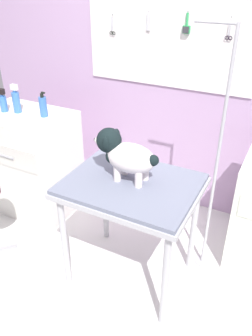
% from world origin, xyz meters
% --- Properties ---
extents(ground, '(4.40, 4.00, 0.04)m').
position_xyz_m(ground, '(0.00, 0.00, -0.02)').
color(ground, silver).
extents(rear_wall_panel, '(4.00, 0.11, 2.30)m').
position_xyz_m(rear_wall_panel, '(0.00, 1.28, 1.16)').
color(rear_wall_panel, '#B794BD').
rests_on(rear_wall_panel, ground).
extents(grooming_table, '(0.86, 0.67, 0.81)m').
position_xyz_m(grooming_table, '(0.13, 0.18, 0.72)').
color(grooming_table, '#B7B7BC').
rests_on(grooming_table, ground).
extents(grooming_arm, '(0.30, 0.11, 1.74)m').
position_xyz_m(grooming_arm, '(0.57, 0.54, 0.82)').
color(grooming_arm, '#B7B7BC').
rests_on(grooming_arm, ground).
extents(dog, '(0.45, 0.21, 0.32)m').
position_xyz_m(dog, '(0.07, 0.21, 0.98)').
color(dog, white).
rests_on(dog, grooming_table).
extents(counter_left, '(0.80, 0.58, 0.93)m').
position_xyz_m(counter_left, '(-1.08, 0.55, 0.46)').
color(counter_left, silver).
rests_on(counter_left, ground).
extents(spray_bottle_short, '(0.06, 0.06, 0.20)m').
position_xyz_m(spray_bottle_short, '(-1.25, 0.53, 1.01)').
color(spray_bottle_short, '#3A74C3').
rests_on(spray_bottle_short, counter_left).
extents(spray_bottle_tall, '(0.06, 0.06, 0.21)m').
position_xyz_m(spray_bottle_tall, '(-0.88, 0.59, 1.01)').
color(spray_bottle_tall, '#376CBC').
rests_on(spray_bottle_tall, counter_left).
extents(shampoo_bottle, '(0.06, 0.06, 0.24)m').
position_xyz_m(shampoo_bottle, '(-1.13, 0.56, 1.03)').
color(shampoo_bottle, '#3C74C0').
rests_on(shampoo_bottle, counter_left).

